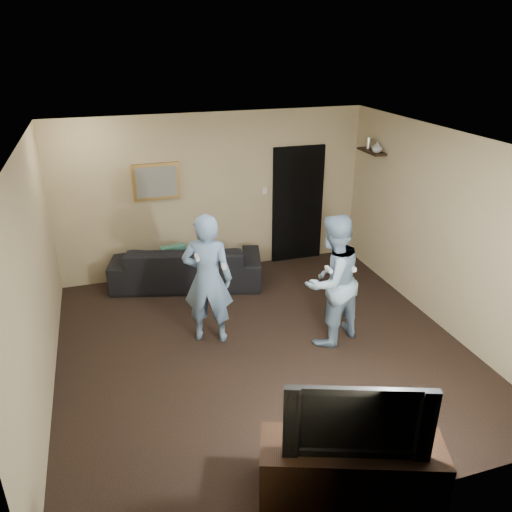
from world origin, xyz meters
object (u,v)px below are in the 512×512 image
object	(u,v)px
sofa	(187,264)
television	(356,413)
tv_console	(351,470)
wii_player_left	(208,279)
wii_player_right	(332,281)

from	to	relation	value
sofa	television	world-z (taller)	television
tv_console	wii_player_left	distance (m)	2.87
tv_console	wii_player_left	size ratio (longest dim) A/B	0.90
tv_console	television	xyz separation A→B (m)	(0.00, 0.00, 0.62)
tv_console	television	distance (m)	0.62
tv_console	wii_player_right	world-z (taller)	wii_player_right
wii_player_left	wii_player_right	distance (m)	1.55
television	wii_player_right	xyz separation A→B (m)	(0.84, 2.24, -0.01)
television	wii_player_left	xyz separation A→B (m)	(-0.62, 2.74, -0.01)
tv_console	wii_player_right	xyz separation A→B (m)	(0.84, 2.24, 0.61)
wii_player_right	wii_player_left	bearing A→B (deg)	161.15
tv_console	television	bearing A→B (deg)	0.00
wii_player_left	wii_player_right	bearing A→B (deg)	-18.85
sofa	wii_player_right	distance (m)	2.65
wii_player_left	wii_player_right	world-z (taller)	wii_player_left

